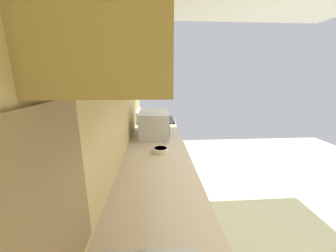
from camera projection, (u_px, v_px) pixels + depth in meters
name	position (u px, v px, depth m)	size (l,w,h in m)	color
ground_plane	(275.00, 229.00, 2.09)	(6.11, 6.11, 0.00)	beige
wall_back	(114.00, 117.00, 1.67)	(3.94, 0.12, 2.55)	#DEC37E
counter_run	(157.00, 224.00, 1.56)	(3.11, 0.63, 0.90)	#D4BA67
upper_cabinets	(134.00, 33.00, 1.19)	(1.74, 0.34, 0.63)	tan
window_back_wall	(43.00, 221.00, 0.49)	(0.52, 0.02, 0.58)	#997A4C
oven_range	(157.00, 145.00, 3.34)	(0.60, 0.63, 1.08)	#B7BABF
microwave	(154.00, 124.00, 2.36)	(0.52, 0.35, 0.30)	#B7BABF
bowl	(161.00, 150.00, 1.86)	(0.15, 0.15, 0.05)	silver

